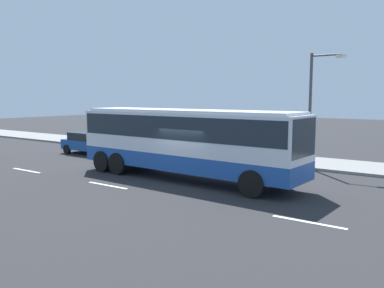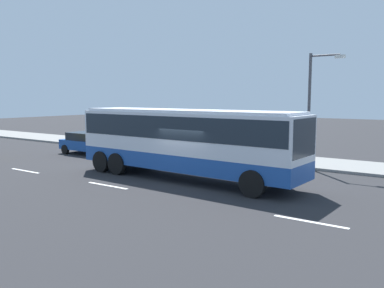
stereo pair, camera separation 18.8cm
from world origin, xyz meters
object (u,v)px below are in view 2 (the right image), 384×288
(coach_bus, at_px, (185,136))
(street_lamp, at_px, (313,101))
(car_blue_saloon, at_px, (90,143))
(pedestrian_near_curb, at_px, (188,138))

(coach_bus, bearing_deg, street_lamp, 60.00)
(car_blue_saloon, relative_size, street_lamp, 0.77)
(coach_bus, height_order, pedestrian_near_curb, coach_bus)
(coach_bus, xyz_separation_m, car_blue_saloon, (-10.20, 3.04, -1.27))
(car_blue_saloon, xyz_separation_m, street_lamp, (14.21, 3.25, 2.92))
(pedestrian_near_curb, xyz_separation_m, street_lamp, (8.76, -0.67, 2.61))
(car_blue_saloon, distance_m, pedestrian_near_curb, 6.72)
(car_blue_saloon, bearing_deg, coach_bus, -15.63)
(car_blue_saloon, bearing_deg, pedestrian_near_curb, 36.74)
(car_blue_saloon, relative_size, pedestrian_near_curb, 2.85)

